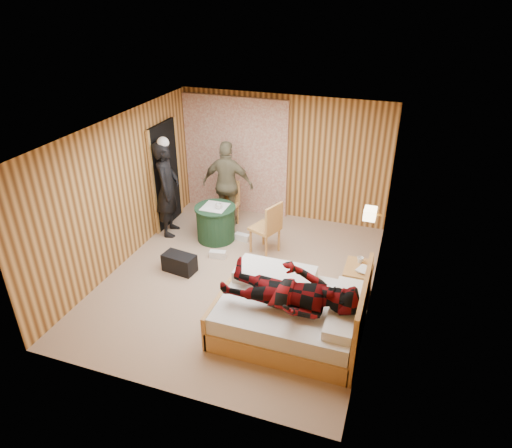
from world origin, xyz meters
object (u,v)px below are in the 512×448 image
(round_table, at_px, (216,223))
(man_at_table, at_px, (228,185))
(nightstand, at_px, (357,282))
(chair_far, at_px, (228,200))
(woman_standing, at_px, (167,189))
(chair_near, at_px, (269,225))
(wall_lamp, at_px, (370,214))
(duffel_bag, at_px, (179,263))
(bed, at_px, (291,313))
(man_on_bed, at_px, (290,284))

(round_table, distance_m, man_at_table, 0.83)
(nightstand, xyz_separation_m, chair_far, (-2.77, 1.60, 0.25))
(round_table, distance_m, woman_standing, 1.10)
(chair_far, height_order, woman_standing, woman_standing)
(nightstand, relative_size, woman_standing, 0.31)
(chair_far, height_order, chair_near, chair_near)
(nightstand, xyz_separation_m, woman_standing, (-3.71, 0.93, 0.63))
(wall_lamp, relative_size, chair_far, 0.28)
(duffel_bag, height_order, man_at_table, man_at_table)
(bed, distance_m, duffel_bag, 2.33)
(chair_near, height_order, woman_standing, woman_standing)
(woman_standing, bearing_deg, nightstand, -119.20)
(chair_far, relative_size, chair_near, 0.94)
(duffel_bag, bearing_deg, man_on_bed, -18.02)
(wall_lamp, height_order, round_table, wall_lamp)
(chair_far, bearing_deg, man_on_bed, -54.27)
(bed, height_order, nightstand, bed)
(wall_lamp, bearing_deg, nightstand, -97.10)
(round_table, relative_size, chair_near, 0.77)
(duffel_bag, relative_size, man_on_bed, 0.31)
(nightstand, distance_m, chair_near, 1.88)
(round_table, distance_m, duffel_bag, 1.23)
(chair_far, bearing_deg, round_table, -89.61)
(wall_lamp, xyz_separation_m, man_on_bed, (-0.77, -1.63, -0.35))
(man_on_bed, bearing_deg, man_at_table, 125.06)
(man_at_table, bearing_deg, chair_near, 138.66)
(man_on_bed, bearing_deg, nightstand, 60.46)
(woman_standing, distance_m, man_on_bed, 3.71)
(nightstand, distance_m, chair_far, 3.21)
(round_table, bearing_deg, chair_far, 89.94)
(chair_far, xyz_separation_m, duffel_bag, (-0.15, -1.83, -0.38))
(chair_far, bearing_deg, chair_near, -35.39)
(bed, distance_m, man_on_bed, 0.69)
(nightstand, distance_m, duffel_bag, 2.93)
(bed, xyz_separation_m, woman_standing, (-2.95, 1.99, 0.62))
(duffel_bag, distance_m, woman_standing, 1.60)
(woman_standing, height_order, man_at_table, woman_standing)
(round_table, height_order, chair_far, chair_far)
(bed, bearing_deg, wall_lamp, 60.53)
(bed, height_order, duffel_bag, bed)
(chair_near, xyz_separation_m, woman_standing, (-2.03, 0.12, 0.35))
(nightstand, relative_size, man_at_table, 0.34)
(man_at_table, bearing_deg, woman_standing, 32.03)
(nightstand, height_order, man_at_table, man_at_table)
(bed, relative_size, man_at_table, 1.14)
(round_table, height_order, chair_near, chair_near)
(bed, bearing_deg, nightstand, 54.66)
(chair_near, bearing_deg, chair_far, -104.32)
(duffel_bag, bearing_deg, woman_standing, 131.96)
(woman_standing, relative_size, man_on_bed, 1.04)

